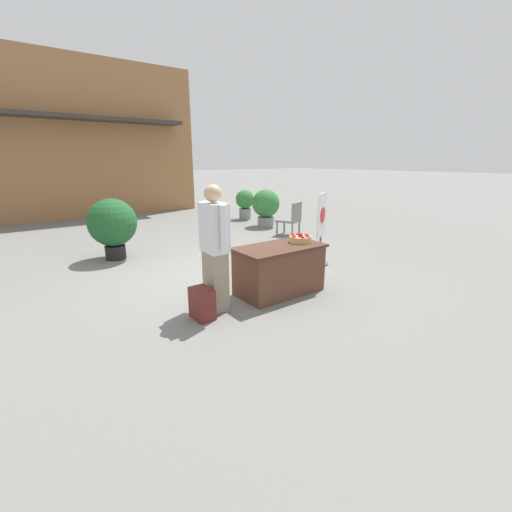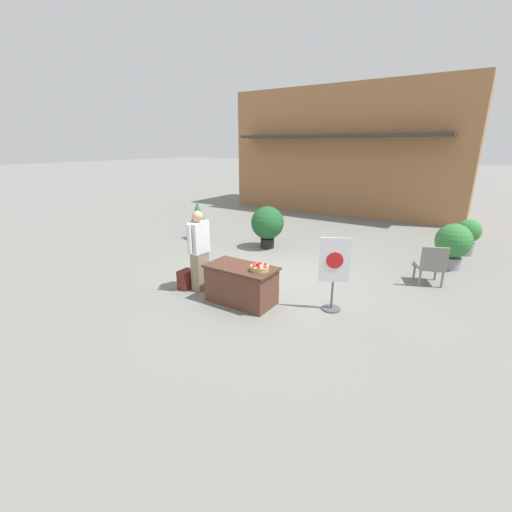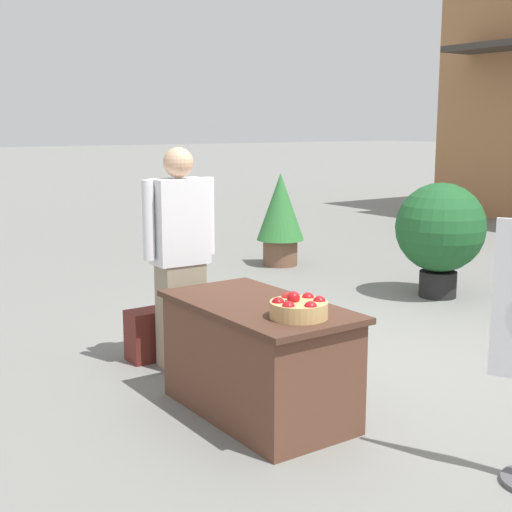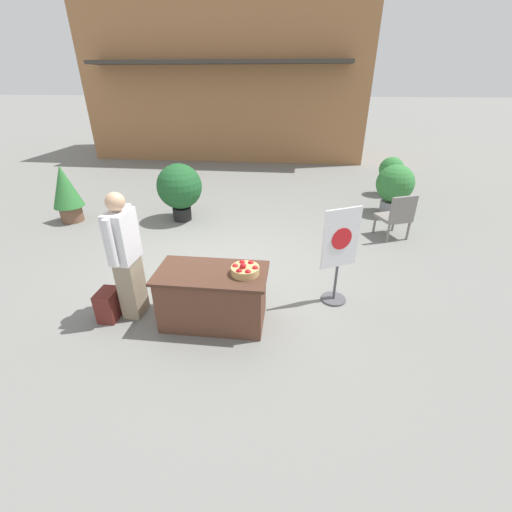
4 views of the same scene
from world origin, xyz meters
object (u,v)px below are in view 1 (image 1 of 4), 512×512
(poster_board, at_px, (321,226))
(potted_plant_far_left, at_px, (266,205))
(apple_basket, at_px, (300,239))
(person_visitor, at_px, (215,248))
(display_table, at_px, (279,269))
(potted_plant_near_left, at_px, (112,224))
(backpack, at_px, (202,303))
(potted_plant_near_right, at_px, (245,202))
(patio_chair, at_px, (292,218))

(poster_board, height_order, potted_plant_far_left, poster_board)
(apple_basket, distance_m, poster_board, 1.39)
(person_visitor, distance_m, potted_plant_far_left, 6.36)
(display_table, xyz_separation_m, potted_plant_near_left, (-1.55, 3.56, 0.37))
(display_table, bearing_deg, backpack, -175.93)
(poster_board, relative_size, potted_plant_near_right, 1.39)
(backpack, height_order, potted_plant_far_left, potted_plant_far_left)
(display_table, height_order, poster_board, poster_board)
(display_table, bearing_deg, potted_plant_near_right, 59.46)
(potted_plant_near_right, relative_size, potted_plant_near_left, 0.80)
(potted_plant_near_right, bearing_deg, backpack, -129.01)
(poster_board, relative_size, potted_plant_near_left, 1.12)
(potted_plant_near_right, bearing_deg, person_visitor, -127.94)
(patio_chair, bearing_deg, backpack, 102.24)
(backpack, xyz_separation_m, potted_plant_near_right, (5.03, 6.21, 0.40))
(potted_plant_far_left, bearing_deg, potted_plant_near_left, -168.30)
(person_visitor, relative_size, poster_board, 1.22)
(backpack, relative_size, poster_board, 0.29)
(poster_board, bearing_deg, backpack, -103.63)
(potted_plant_near_left, bearing_deg, potted_plant_near_right, 26.28)
(apple_basket, distance_m, patio_chair, 4.03)
(poster_board, distance_m, potted_plant_near_right, 5.78)
(person_visitor, xyz_separation_m, backpack, (-0.30, -0.14, -0.68))
(potted_plant_near_left, bearing_deg, person_visitor, -83.05)
(poster_board, height_order, potted_plant_near_left, poster_board)
(apple_basket, relative_size, potted_plant_near_right, 0.34)
(person_visitor, relative_size, potted_plant_near_right, 1.69)
(display_table, relative_size, apple_basket, 4.01)
(backpack, bearing_deg, patio_chair, 35.11)
(potted_plant_far_left, distance_m, potted_plant_near_left, 4.99)
(potted_plant_near_left, bearing_deg, display_table, -66.40)
(potted_plant_near_right, xyz_separation_m, potted_plant_near_left, (-5.16, -2.55, 0.15))
(display_table, bearing_deg, patio_chair, 44.97)
(apple_basket, bearing_deg, person_visitor, 178.35)
(potted_plant_far_left, bearing_deg, potted_plant_near_right, 80.05)
(person_visitor, distance_m, potted_plant_near_right, 7.69)
(backpack, distance_m, potted_plant_near_left, 3.70)
(poster_board, bearing_deg, potted_plant_near_right, 132.53)
(display_table, height_order, potted_plant_near_left, potted_plant_near_left)
(backpack, height_order, patio_chair, patio_chair)
(display_table, xyz_separation_m, person_visitor, (-1.13, 0.04, 0.51))
(person_visitor, bearing_deg, display_table, -0.00)
(patio_chair, distance_m, potted_plant_near_right, 3.11)
(display_table, height_order, potted_plant_near_right, potted_plant_near_right)
(display_table, xyz_separation_m, apple_basket, (0.43, -0.00, 0.44))
(person_visitor, relative_size, backpack, 4.15)
(backpack, height_order, poster_board, poster_board)
(person_visitor, relative_size, patio_chair, 1.87)
(display_table, relative_size, backpack, 3.38)
(patio_chair, bearing_deg, potted_plant_near_left, 60.75)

